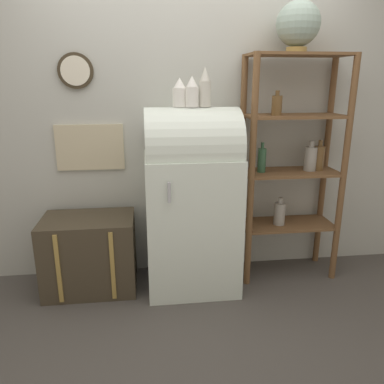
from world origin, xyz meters
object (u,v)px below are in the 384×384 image
object	(u,v)px
suitcase_trunk	(90,253)
vase_right	(205,88)
refrigerator	(192,198)
vase_center	(192,93)
globe	(298,24)
vase_left	(180,93)

from	to	relation	value
suitcase_trunk	vase_right	world-z (taller)	vase_right
refrigerator	vase_right	size ratio (longest dim) A/B	5.11
vase_center	refrigerator	bearing A→B (deg)	98.16
globe	vase_left	xyz separation A→B (m)	(-0.87, -0.07, -0.47)
suitcase_trunk	vase_left	xyz separation A→B (m)	(0.71, -0.01, 1.21)
suitcase_trunk	vase_left	distance (m)	1.40
suitcase_trunk	vase_right	bearing A→B (deg)	-2.10
suitcase_trunk	globe	bearing A→B (deg)	2.02
globe	vase_right	distance (m)	0.82
vase_left	vase_center	size ratio (longest dim) A/B	0.94
refrigerator	vase_center	distance (m)	0.78
globe	vase_center	world-z (taller)	globe
vase_center	globe	bearing A→B (deg)	7.16
refrigerator	suitcase_trunk	distance (m)	0.91
globe	vase_right	world-z (taller)	globe
refrigerator	vase_right	distance (m)	0.81
refrigerator	vase_left	distance (m)	0.78
refrigerator	vase_left	bearing A→B (deg)	170.93
refrigerator	vase_right	world-z (taller)	vase_right
suitcase_trunk	globe	world-z (taller)	globe
vase_left	vase_right	xyz separation A→B (m)	(0.18, -0.02, 0.03)
refrigerator	globe	world-z (taller)	globe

